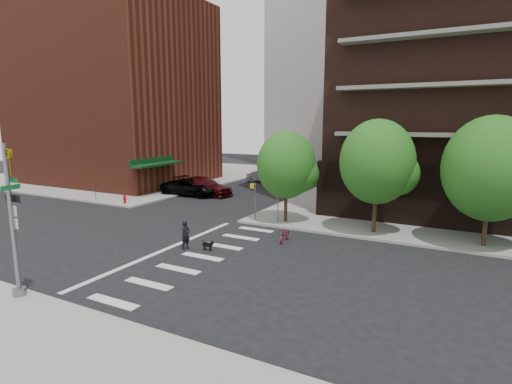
{
  "coord_description": "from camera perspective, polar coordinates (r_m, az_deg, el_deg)",
  "views": [
    {
      "loc": [
        14.74,
        -16.3,
        6.93
      ],
      "look_at": [
        3.0,
        6.0,
        2.5
      ],
      "focal_mm": 28.0,
      "sensor_mm": 36.0,
      "label": 1
    }
  ],
  "objects": [
    {
      "name": "parking_meter",
      "position": [
        37.98,
        -21.96,
        0.19
      ],
      "size": [
        0.1,
        0.08,
        1.32
      ],
      "color": "black",
      "rests_on": "sidewalk_nw"
    },
    {
      "name": "dog_walker",
      "position": [
        22.34,
        -10.01,
        -6.11
      ],
      "size": [
        0.64,
        0.47,
        1.6
      ],
      "primitive_type": "imported",
      "rotation": [
        0.0,
        0.0,
        1.4
      ],
      "color": "black",
      "rests_on": "ground"
    },
    {
      "name": "parked_car_black",
      "position": [
        38.55,
        -9.18,
        0.71
      ],
      "size": [
        3.09,
        6.03,
        1.63
      ],
      "primitive_type": "imported",
      "rotation": [
        0.0,
        0.0,
        1.64
      ],
      "color": "black",
      "rests_on": "ground"
    },
    {
      "name": "crosswalk",
      "position": [
        21.69,
        -9.38,
        -8.78
      ],
      "size": [
        3.85,
        13.0,
        0.01
      ],
      "color": "silver",
      "rests_on": "ground"
    },
    {
      "name": "tree_b",
      "position": [
        25.36,
        16.91,
        4.14
      ],
      "size": [
        4.5,
        4.5,
        6.65
      ],
      "color": "#301E11",
      "rests_on": "sidewalk_ne"
    },
    {
      "name": "ground",
      "position": [
        23.04,
        -13.81,
        -7.83
      ],
      "size": [
        120.0,
        120.0,
        0.0
      ],
      "primitive_type": "plane",
      "color": "black",
      "rests_on": "ground"
    },
    {
      "name": "traffic_signal",
      "position": [
        18.07,
        -31.3,
        -5.05
      ],
      "size": [
        0.9,
        0.75,
        6.0
      ],
      "color": "slate",
      "rests_on": "sidewalk_s"
    },
    {
      "name": "pedestrian_signal",
      "position": [
        27.69,
        0.6,
        -0.59
      ],
      "size": [
        2.18,
        0.67,
        2.6
      ],
      "color": "slate",
      "rests_on": "sidewalk_ne"
    },
    {
      "name": "parked_car_maroon",
      "position": [
        38.55,
        -7.48,
        0.83
      ],
      "size": [
        2.46,
        5.96,
        1.72
      ],
      "primitive_type": "imported",
      "rotation": [
        0.0,
        0.0,
        1.56
      ],
      "color": "#3A090D",
      "rests_on": "ground"
    },
    {
      "name": "scooter",
      "position": [
        23.54,
        4.15,
        -6.09
      ],
      "size": [
        0.75,
        1.69,
        0.86
      ],
      "primitive_type": "imported",
      "rotation": [
        0.0,
        0.0,
        0.11
      ],
      "color": "maroon",
      "rests_on": "ground"
    },
    {
      "name": "tree_c",
      "position": [
        24.96,
        30.55,
        2.88
      ],
      "size": [
        5.0,
        5.0,
        6.8
      ],
      "color": "#301E11",
      "rests_on": "sidewalk_ne"
    },
    {
      "name": "fire_hydrant",
      "position": [
        35.47,
        -18.25,
        -0.9
      ],
      "size": [
        0.24,
        0.24,
        0.73
      ],
      "color": "#A50C0C",
      "rests_on": "sidewalk_nw"
    },
    {
      "name": "sidewalk_nw",
      "position": [
        56.31,
        -16.72,
        2.55
      ],
      "size": [
        31.0,
        33.0,
        0.15
      ],
      "primitive_type": "cube",
      "color": "gray",
      "rests_on": "ground"
    },
    {
      "name": "tree_a",
      "position": [
        27.18,
        4.33,
        3.85
      ],
      "size": [
        4.0,
        4.0,
        5.9
      ],
      "color": "#301E11",
      "rests_on": "sidewalk_ne"
    },
    {
      "name": "midrise_nw",
      "position": [
        50.36,
        -19.69,
        13.07
      ],
      "size": [
        21.4,
        15.5,
        20.0
      ],
      "color": "maroon",
      "rests_on": "sidewalk_nw"
    },
    {
      "name": "parked_car_silver",
      "position": [
        46.42,
        1.29,
        2.24
      ],
      "size": [
        1.84,
        4.3,
        1.38
      ],
      "primitive_type": "imported",
      "rotation": [
        0.0,
        0.0,
        1.66
      ],
      "color": "#A4A5AA",
      "rests_on": "ground"
    },
    {
      "name": "dog",
      "position": [
        22.09,
        -6.87,
        -7.47
      ],
      "size": [
        0.63,
        0.22,
        0.53
      ],
      "rotation": [
        0.0,
        0.0,
        0.1
      ],
      "color": "black",
      "rests_on": "ground"
    }
  ]
}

